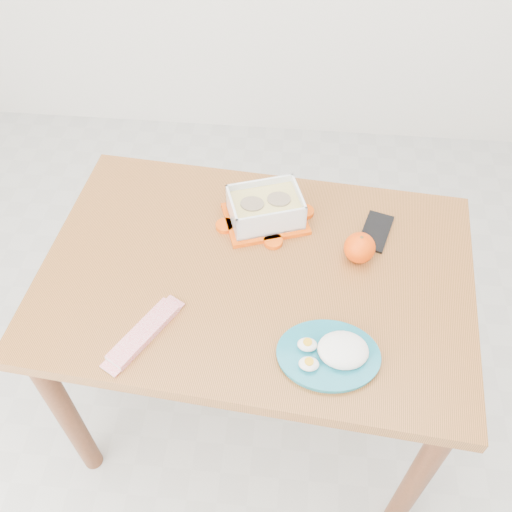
# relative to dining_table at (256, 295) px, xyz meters

# --- Properties ---
(ground) EXTENTS (3.50, 3.50, 0.00)m
(ground) POSITION_rel_dining_table_xyz_m (0.00, -0.17, -0.64)
(ground) COLOR #B7B7B2
(ground) RESTS_ON ground
(dining_table) EXTENTS (1.17, 0.83, 0.75)m
(dining_table) POSITION_rel_dining_table_xyz_m (0.00, 0.00, 0.00)
(dining_table) COLOR #A45C2E
(dining_table) RESTS_ON ground
(food_container) EXTENTS (0.26, 0.23, 0.09)m
(food_container) POSITION_rel_dining_table_xyz_m (0.01, 0.18, 0.15)
(food_container) COLOR #E74B06
(food_container) RESTS_ON dining_table
(orange_fruit) EXTENTS (0.08, 0.08, 0.08)m
(orange_fruit) POSITION_rel_dining_table_xyz_m (0.26, 0.07, 0.15)
(orange_fruit) COLOR #FF3405
(orange_fruit) RESTS_ON dining_table
(rice_plate) EXTENTS (0.24, 0.24, 0.06)m
(rice_plate) POSITION_rel_dining_table_xyz_m (0.20, -0.24, 0.13)
(rice_plate) COLOR #176D80
(rice_plate) RESTS_ON dining_table
(candy_bar) EXTENTS (0.14, 0.20, 0.02)m
(candy_bar) POSITION_rel_dining_table_xyz_m (-0.25, -0.22, 0.12)
(candy_bar) COLOR red
(candy_bar) RESTS_ON dining_table
(smartphone) EXTENTS (0.11, 0.16, 0.01)m
(smartphone) POSITION_rel_dining_table_xyz_m (0.31, 0.17, 0.11)
(smartphone) COLOR black
(smartphone) RESTS_ON dining_table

